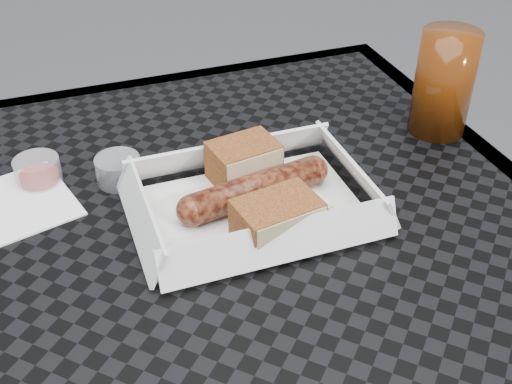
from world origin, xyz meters
The scene contains 10 objects.
patio_table centered at (0.00, 0.00, 0.67)m, with size 0.80×0.80×0.74m.
food_tray centered at (0.08, 0.05, 0.75)m, with size 0.22×0.15×0.00m, color white.
bratwurst centered at (0.09, 0.06, 0.77)m, with size 0.18×0.06×0.03m.
bread_near centered at (0.09, 0.10, 0.77)m, with size 0.07×0.05×0.05m, color brown.
bread_far centered at (0.09, 0.00, 0.77)m, with size 0.08×0.05×0.04m, color brown.
veg_garnish centered at (0.14, 0.00, 0.75)m, with size 0.03×0.03×0.00m.
napkin centered at (-0.16, 0.14, 0.75)m, with size 0.12×0.12×0.00m, color white.
condiment_cup_sauce centered at (-0.12, 0.18, 0.76)m, with size 0.05×0.05×0.03m, color #97170B.
condiment_cup_empty centered at (-0.04, 0.15, 0.76)m, with size 0.05×0.05×0.03m, color silver.
drink_glass centered at (0.35, 0.13, 0.81)m, with size 0.07×0.07×0.13m, color #502106.
Camera 1 is at (-0.10, -0.45, 1.16)m, focal length 45.00 mm.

